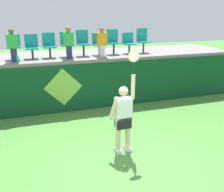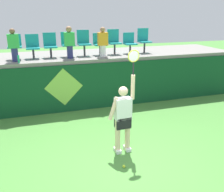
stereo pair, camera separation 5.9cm
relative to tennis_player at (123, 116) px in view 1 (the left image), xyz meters
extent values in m
plane|color=#478438|center=(-0.10, -0.57, -0.94)|extent=(40.00, 40.00, 0.00)
cube|color=#0F4223|center=(-0.10, 3.07, -0.13)|extent=(11.79, 0.20, 1.61)
cube|color=gray|center=(-0.10, 4.28, 0.74)|extent=(11.79, 2.51, 0.12)
cube|color=white|center=(-0.14, -0.01, -0.90)|extent=(0.14, 0.27, 0.08)
cube|color=white|center=(0.12, 0.01, -0.90)|extent=(0.14, 0.27, 0.08)
cylinder|color=beige|center=(-0.14, -0.01, -0.51)|extent=(0.13, 0.13, 0.86)
cylinder|color=beige|center=(0.12, 0.01, -0.51)|extent=(0.13, 0.13, 0.86)
cube|color=black|center=(-0.01, 0.00, -0.16)|extent=(0.37, 0.24, 0.28)
cube|color=white|center=(-0.01, 0.00, 0.18)|extent=(0.39, 0.24, 0.52)
sphere|color=beige|center=(-0.01, 0.00, 0.61)|extent=(0.22, 0.22, 0.22)
cylinder|color=beige|center=(-0.25, -0.02, 0.22)|extent=(0.26, 0.11, 0.55)
cylinder|color=beige|center=(0.23, 0.01, 0.68)|extent=(0.09, 0.09, 0.58)
cylinder|color=black|center=(0.23, 0.01, 1.12)|extent=(0.03, 0.03, 0.30)
torus|color=gold|center=(0.23, 0.01, 1.40)|extent=(0.28, 0.04, 0.28)
ellipsoid|color=silver|center=(0.23, 0.01, 1.40)|extent=(0.24, 0.03, 0.24)
sphere|color=#D1E533|center=(-0.21, -0.68, -0.90)|extent=(0.07, 0.07, 0.07)
cylinder|color=#26B272|center=(-2.32, 3.16, 0.92)|extent=(0.06, 0.06, 0.25)
cylinder|color=#38383D|center=(-2.43, 3.86, 0.99)|extent=(0.07, 0.07, 0.39)
cube|color=teal|center=(-2.43, 3.86, 1.21)|extent=(0.44, 0.42, 0.05)
cube|color=teal|center=(-2.43, 4.05, 1.42)|extent=(0.44, 0.04, 0.38)
cylinder|color=#38383D|center=(-1.86, 3.86, 0.96)|extent=(0.07, 0.07, 0.32)
cube|color=teal|center=(-1.86, 3.86, 1.15)|extent=(0.44, 0.42, 0.05)
cube|color=teal|center=(-1.86, 4.05, 1.39)|extent=(0.44, 0.04, 0.43)
cylinder|color=#38383D|center=(-1.28, 3.86, 0.97)|extent=(0.07, 0.07, 0.34)
cube|color=teal|center=(-1.28, 3.86, 1.17)|extent=(0.44, 0.42, 0.05)
cube|color=teal|center=(-1.28, 4.05, 1.41)|extent=(0.44, 0.04, 0.44)
cylinder|color=#38383D|center=(-0.66, 3.86, 0.99)|extent=(0.07, 0.07, 0.38)
cube|color=teal|center=(-0.66, 3.86, 1.20)|extent=(0.44, 0.42, 0.05)
cube|color=teal|center=(-0.66, 4.05, 1.44)|extent=(0.44, 0.04, 0.42)
cylinder|color=#38383D|center=(-0.09, 3.86, 0.99)|extent=(0.07, 0.07, 0.39)
cube|color=teal|center=(-0.09, 3.86, 1.21)|extent=(0.44, 0.42, 0.05)
cube|color=teal|center=(-0.09, 4.05, 1.47)|extent=(0.44, 0.04, 0.46)
cylinder|color=#38383D|center=(0.49, 3.86, 0.97)|extent=(0.07, 0.07, 0.35)
cube|color=teal|center=(0.49, 3.86, 1.18)|extent=(0.44, 0.42, 0.05)
cube|color=teal|center=(0.49, 4.05, 1.39)|extent=(0.44, 0.04, 0.38)
cylinder|color=#38383D|center=(1.05, 3.86, 0.99)|extent=(0.07, 0.07, 0.39)
cube|color=teal|center=(1.05, 3.86, 1.21)|extent=(0.44, 0.42, 0.05)
cube|color=teal|center=(1.05, 4.05, 1.47)|extent=(0.44, 0.04, 0.47)
cylinder|color=#38383D|center=(1.67, 3.86, 0.96)|extent=(0.07, 0.07, 0.34)
cube|color=teal|center=(1.67, 3.86, 1.16)|extent=(0.44, 0.42, 0.05)
cube|color=teal|center=(1.67, 4.05, 1.37)|extent=(0.44, 0.04, 0.38)
cylinder|color=#38383D|center=(2.26, 3.86, 0.99)|extent=(0.07, 0.07, 0.40)
cube|color=teal|center=(2.26, 3.86, 1.22)|extent=(0.44, 0.42, 0.05)
cube|color=teal|center=(2.26, 4.05, 1.48)|extent=(0.44, 0.04, 0.47)
cylinder|color=navy|center=(-0.66, 3.53, 1.01)|extent=(0.20, 0.20, 0.43)
cube|color=green|center=(-0.66, 3.53, 1.45)|extent=(0.34, 0.20, 0.44)
sphere|color=#A87A56|center=(-0.66, 3.53, 1.77)|extent=(0.20, 0.20, 0.20)
cylinder|color=navy|center=(-2.43, 3.50, 1.01)|extent=(0.20, 0.20, 0.43)
cube|color=green|center=(-2.43, 3.50, 1.44)|extent=(0.34, 0.20, 0.43)
sphere|color=brown|center=(-2.43, 3.50, 1.75)|extent=(0.17, 0.17, 0.17)
cylinder|color=white|center=(0.49, 3.51, 1.00)|extent=(0.20, 0.20, 0.40)
cube|color=orange|center=(0.49, 3.51, 1.42)|extent=(0.34, 0.20, 0.44)
sphere|color=#A87A56|center=(0.49, 3.51, 1.73)|extent=(0.18, 0.18, 0.18)
cube|color=#0F4223|center=(-1.01, 2.97, -0.93)|extent=(0.90, 0.01, 0.00)
plane|color=#8CC64C|center=(-1.01, 2.96, -0.05)|extent=(1.27, 0.00, 1.27)
camera|label=1|loc=(-1.97, -5.16, 2.36)|focal=40.67mm
camera|label=2|loc=(-1.91, -5.18, 2.36)|focal=40.67mm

